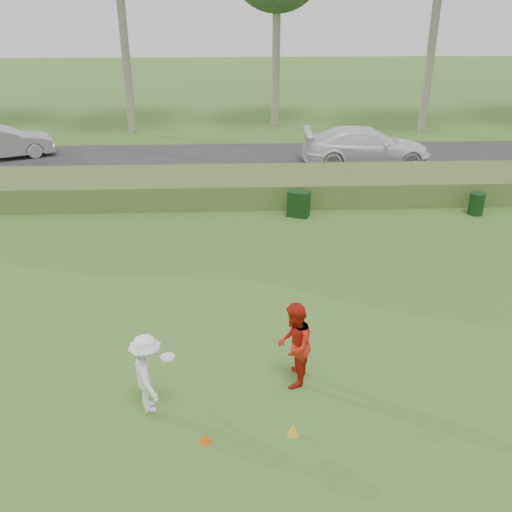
{
  "coord_description": "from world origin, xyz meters",
  "views": [
    {
      "loc": [
        -0.55,
        -8.66,
        7.3
      ],
      "look_at": [
        0.0,
        4.0,
        1.3
      ],
      "focal_mm": 40.0,
      "sensor_mm": 36.0,
      "label": 1
    }
  ],
  "objects_px": {
    "cone_orange": "(205,438)",
    "trash_bin": "(476,204)",
    "cone_yellow": "(293,429)",
    "car_right": "(366,146)",
    "player_white": "(147,374)",
    "utility_cabinet": "(299,204)",
    "player_red": "(294,345)",
    "car_mid": "(3,143)"
  },
  "relations": [
    {
      "from": "trash_bin",
      "to": "car_right",
      "type": "xyz_separation_m",
      "value": [
        -2.59,
        6.17,
        0.48
      ]
    },
    {
      "from": "cone_orange",
      "to": "car_right",
      "type": "xyz_separation_m",
      "value": [
        6.54,
        16.98,
        0.77
      ]
    },
    {
      "from": "cone_yellow",
      "to": "utility_cabinet",
      "type": "bearing_deg",
      "value": 83.16
    },
    {
      "from": "player_white",
      "to": "cone_orange",
      "type": "distance_m",
      "value": 1.61
    },
    {
      "from": "player_red",
      "to": "cone_yellow",
      "type": "height_order",
      "value": "player_red"
    },
    {
      "from": "utility_cabinet",
      "to": "car_right",
      "type": "bearing_deg",
      "value": 79.63
    },
    {
      "from": "player_red",
      "to": "cone_orange",
      "type": "xyz_separation_m",
      "value": [
        -1.72,
        -1.63,
        -0.79
      ]
    },
    {
      "from": "player_white",
      "to": "cone_orange",
      "type": "xyz_separation_m",
      "value": [
        1.08,
        -0.96,
        -0.7
      ]
    },
    {
      "from": "utility_cabinet",
      "to": "car_right",
      "type": "relative_size",
      "value": 0.16
    },
    {
      "from": "player_white",
      "to": "cone_yellow",
      "type": "height_order",
      "value": "player_white"
    },
    {
      "from": "utility_cabinet",
      "to": "car_right",
      "type": "xyz_separation_m",
      "value": [
        3.68,
        6.09,
        0.42
      ]
    },
    {
      "from": "player_white",
      "to": "cone_yellow",
      "type": "relative_size",
      "value": 7.09
    },
    {
      "from": "cone_orange",
      "to": "trash_bin",
      "type": "distance_m",
      "value": 14.15
    },
    {
      "from": "car_mid",
      "to": "car_right",
      "type": "bearing_deg",
      "value": -119.48
    },
    {
      "from": "cone_yellow",
      "to": "trash_bin",
      "type": "relative_size",
      "value": 0.29
    },
    {
      "from": "player_white",
      "to": "car_right",
      "type": "height_order",
      "value": "car_right"
    },
    {
      "from": "player_red",
      "to": "cone_orange",
      "type": "relative_size",
      "value": 8.03
    },
    {
      "from": "cone_orange",
      "to": "cone_yellow",
      "type": "height_order",
      "value": "cone_yellow"
    },
    {
      "from": "player_white",
      "to": "player_red",
      "type": "relative_size",
      "value": 0.9
    },
    {
      "from": "car_mid",
      "to": "car_right",
      "type": "distance_m",
      "value": 16.62
    },
    {
      "from": "player_red",
      "to": "cone_orange",
      "type": "bearing_deg",
      "value": -33.2
    },
    {
      "from": "player_white",
      "to": "player_red",
      "type": "bearing_deg",
      "value": -95.59
    },
    {
      "from": "player_red",
      "to": "utility_cabinet",
      "type": "relative_size",
      "value": 1.98
    },
    {
      "from": "player_red",
      "to": "utility_cabinet",
      "type": "xyz_separation_m",
      "value": [
        1.14,
        9.25,
        -0.45
      ]
    },
    {
      "from": "cone_yellow",
      "to": "player_white",
      "type": "bearing_deg",
      "value": 162.71
    },
    {
      "from": "utility_cabinet",
      "to": "player_red",
      "type": "bearing_deg",
      "value": -76.25
    },
    {
      "from": "cone_orange",
      "to": "utility_cabinet",
      "type": "height_order",
      "value": "utility_cabinet"
    },
    {
      "from": "player_white",
      "to": "car_right",
      "type": "bearing_deg",
      "value": -44.46
    },
    {
      "from": "cone_orange",
      "to": "car_mid",
      "type": "distance_m",
      "value": 21.26
    },
    {
      "from": "cone_yellow",
      "to": "trash_bin",
      "type": "distance_m",
      "value": 13.08
    },
    {
      "from": "player_red",
      "to": "car_mid",
      "type": "relative_size",
      "value": 0.41
    },
    {
      "from": "player_white",
      "to": "cone_orange",
      "type": "relative_size",
      "value": 7.19
    },
    {
      "from": "player_red",
      "to": "car_right",
      "type": "relative_size",
      "value": 0.32
    },
    {
      "from": "trash_bin",
      "to": "cone_yellow",
      "type": "bearing_deg",
      "value": -125.34
    },
    {
      "from": "car_mid",
      "to": "car_right",
      "type": "height_order",
      "value": "car_right"
    },
    {
      "from": "cone_orange",
      "to": "cone_yellow",
      "type": "xyz_separation_m",
      "value": [
        1.57,
        0.14,
        0.0
      ]
    },
    {
      "from": "trash_bin",
      "to": "car_right",
      "type": "relative_size",
      "value": 0.14
    },
    {
      "from": "player_white",
      "to": "car_right",
      "type": "relative_size",
      "value": 0.29
    },
    {
      "from": "utility_cabinet",
      "to": "cone_orange",
      "type": "bearing_deg",
      "value": -83.95
    },
    {
      "from": "player_red",
      "to": "car_right",
      "type": "bearing_deg",
      "value": 175.89
    },
    {
      "from": "player_white",
      "to": "car_right",
      "type": "xyz_separation_m",
      "value": [
        7.62,
        16.01,
        0.07
      ]
    },
    {
      "from": "cone_yellow",
      "to": "car_right",
      "type": "relative_size",
      "value": 0.04
    }
  ]
}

